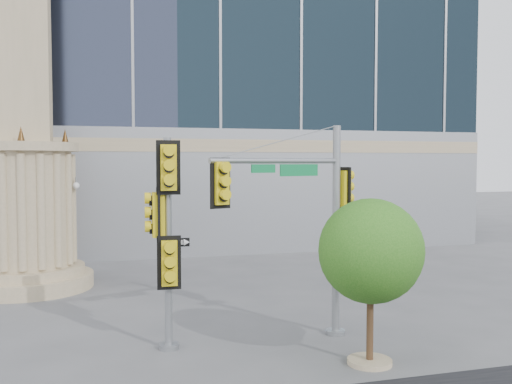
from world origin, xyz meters
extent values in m
plane|color=#545456|center=(0.00, 0.00, 0.00)|extent=(120.00, 120.00, 0.00)
cylinder|color=tan|center=(-6.00, 9.00, 0.25)|extent=(4.40, 4.40, 0.50)
cylinder|color=tan|center=(-6.00, 9.00, 0.65)|extent=(3.80, 3.80, 0.30)
cylinder|color=tan|center=(-6.00, 9.00, 2.80)|extent=(3.00, 3.00, 4.00)
cylinder|color=tan|center=(-6.00, 9.00, 4.95)|extent=(3.50, 3.50, 0.30)
cone|color=#472D14|center=(-4.70, 9.00, 5.35)|extent=(0.24, 0.24, 0.50)
cylinder|color=slate|center=(2.17, 1.14, 0.05)|extent=(0.50, 0.50, 0.11)
cylinder|color=slate|center=(2.17, 1.14, 2.67)|extent=(0.20, 0.20, 5.35)
cylinder|color=slate|center=(0.41, 0.52, 4.46)|extent=(3.57, 1.37, 0.12)
cube|color=#0E763D|center=(1.00, 0.71, 4.23)|extent=(1.10, 0.42, 0.29)
cube|color=yellow|center=(-1.10, -0.02, 3.97)|extent=(0.55, 0.40, 1.11)
cube|color=yellow|center=(2.41, 1.22, 3.74)|extent=(0.40, 0.55, 1.11)
cube|color=black|center=(2.21, 1.02, 2.81)|extent=(0.78, 0.30, 0.27)
cube|color=maroon|center=(2.21, 1.02, 2.18)|extent=(0.28, 0.12, 0.41)
cylinder|color=slate|center=(-2.10, 1.15, 0.06)|extent=(0.48, 0.48, 0.12)
cylinder|color=slate|center=(-2.10, 1.15, 2.50)|extent=(0.18, 0.18, 5.00)
cube|color=yellow|center=(-2.11, 0.94, 4.30)|extent=(0.56, 0.30, 1.25)
cube|color=yellow|center=(-2.32, 1.16, 3.20)|extent=(0.30, 0.56, 1.25)
cube|color=yellow|center=(-2.11, 0.94, 2.10)|extent=(0.56, 0.30, 1.25)
cube|color=black|center=(-1.93, 1.03, 2.55)|extent=(0.62, 0.05, 0.20)
cylinder|color=tan|center=(2.00, -1.08, 0.05)|extent=(0.98, 0.98, 0.11)
cylinder|color=#382314|center=(2.00, -1.08, 0.98)|extent=(0.15, 0.15, 1.96)
sphere|color=#215E15|center=(2.00, -1.08, 2.50)|extent=(2.28, 2.28, 2.28)
sphere|color=#215E15|center=(2.49, -0.81, 2.18)|extent=(1.41, 1.41, 1.41)
sphere|color=#215E15|center=(1.62, -1.35, 2.23)|extent=(1.20, 1.20, 1.20)
camera|label=1|loc=(-3.78, -12.19, 4.42)|focal=40.00mm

